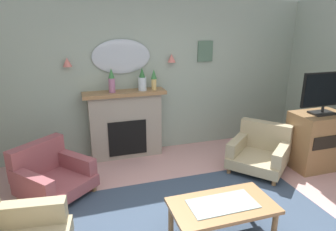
{
  "coord_description": "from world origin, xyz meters",
  "views": [
    {
      "loc": [
        -1.23,
        -2.37,
        2.27
      ],
      "look_at": [
        -0.03,
        1.41,
        1.01
      ],
      "focal_mm": 31.91,
      "sensor_mm": 36.0,
      "label": 1
    }
  ],
  "objects_px": {
    "wall_sconce_left": "(67,62)",
    "coffee_table": "(222,209)",
    "mantel_vase_right": "(142,81)",
    "armchair_in_corner": "(51,174)",
    "fireplace": "(126,125)",
    "wall_sconce_right": "(172,58)",
    "armchair_beside_couch": "(260,151)",
    "tv_flatscreen": "(326,92)",
    "framed_picture": "(205,51)",
    "mantel_vase_left": "(112,81)",
    "wall_mirror": "(121,57)",
    "mantel_vase_centre": "(154,79)",
    "tv_cabinet": "(317,140)"
  },
  "relations": [
    {
      "from": "wall_sconce_left",
      "to": "coffee_table",
      "type": "xyz_separation_m",
      "value": [
        1.45,
        -2.5,
        -1.28
      ]
    },
    {
      "from": "wall_sconce_left",
      "to": "coffee_table",
      "type": "relative_size",
      "value": 0.13
    },
    {
      "from": "mantel_vase_right",
      "to": "armchair_in_corner",
      "type": "relative_size",
      "value": 0.33
    },
    {
      "from": "fireplace",
      "to": "coffee_table",
      "type": "relative_size",
      "value": 1.24
    },
    {
      "from": "wall_sconce_right",
      "to": "coffee_table",
      "type": "relative_size",
      "value": 0.13
    },
    {
      "from": "armchair_beside_couch",
      "to": "tv_flatscreen",
      "type": "bearing_deg",
      "value": -14.45
    },
    {
      "from": "framed_picture",
      "to": "armchair_in_corner",
      "type": "bearing_deg",
      "value": -158.31
    },
    {
      "from": "framed_picture",
      "to": "armchair_beside_couch",
      "type": "distance_m",
      "value": 1.97
    },
    {
      "from": "wall_sconce_left",
      "to": "tv_flatscreen",
      "type": "bearing_deg",
      "value": -21.23
    },
    {
      "from": "armchair_beside_couch",
      "to": "armchair_in_corner",
      "type": "bearing_deg",
      "value": 176.5
    },
    {
      "from": "mantel_vase_left",
      "to": "wall_mirror",
      "type": "xyz_separation_m",
      "value": [
        0.2,
        0.17,
        0.36
      ]
    },
    {
      "from": "mantel_vase_centre",
      "to": "wall_mirror",
      "type": "bearing_deg",
      "value": 161.22
    },
    {
      "from": "mantel_vase_right",
      "to": "framed_picture",
      "type": "distance_m",
      "value": 1.29
    },
    {
      "from": "mantel_vase_centre",
      "to": "framed_picture",
      "type": "distance_m",
      "value": 1.09
    },
    {
      "from": "armchair_in_corner",
      "to": "fireplace",
      "type": "bearing_deg",
      "value": 37.7
    },
    {
      "from": "mantel_vase_left",
      "to": "framed_picture",
      "type": "relative_size",
      "value": 1.1
    },
    {
      "from": "coffee_table",
      "to": "armchair_beside_couch",
      "type": "distance_m",
      "value": 1.87
    },
    {
      "from": "framed_picture",
      "to": "armchair_beside_couch",
      "type": "height_order",
      "value": "framed_picture"
    },
    {
      "from": "wall_mirror",
      "to": "tv_cabinet",
      "type": "relative_size",
      "value": 1.07
    },
    {
      "from": "mantel_vase_right",
      "to": "wall_sconce_left",
      "type": "bearing_deg",
      "value": 174.04
    },
    {
      "from": "mantel_vase_centre",
      "to": "tv_cabinet",
      "type": "distance_m",
      "value": 2.81
    },
    {
      "from": "mantel_vase_left",
      "to": "framed_picture",
      "type": "height_order",
      "value": "framed_picture"
    },
    {
      "from": "wall_mirror",
      "to": "armchair_beside_couch",
      "type": "distance_m",
      "value": 2.7
    },
    {
      "from": "fireplace",
      "to": "tv_cabinet",
      "type": "xyz_separation_m",
      "value": [
        2.83,
        -1.32,
        -0.12
      ]
    },
    {
      "from": "wall_sconce_left",
      "to": "coffee_table",
      "type": "distance_m",
      "value": 3.16
    },
    {
      "from": "mantel_vase_centre",
      "to": "tv_cabinet",
      "type": "height_order",
      "value": "mantel_vase_centre"
    },
    {
      "from": "framed_picture",
      "to": "wall_sconce_left",
      "type": "bearing_deg",
      "value": -178.54
    },
    {
      "from": "tv_cabinet",
      "to": "tv_flatscreen",
      "type": "xyz_separation_m",
      "value": [
        -0.0,
        -0.02,
        0.8
      ]
    },
    {
      "from": "wall_sconce_left",
      "to": "tv_flatscreen",
      "type": "distance_m",
      "value": 3.97
    },
    {
      "from": "fireplace",
      "to": "armchair_in_corner",
      "type": "distance_m",
      "value": 1.52
    },
    {
      "from": "fireplace",
      "to": "mantel_vase_left",
      "type": "xyz_separation_m",
      "value": [
        -0.2,
        -0.03,
        0.78
      ]
    },
    {
      "from": "framed_picture",
      "to": "tv_cabinet",
      "type": "relative_size",
      "value": 0.4
    },
    {
      "from": "wall_sconce_right",
      "to": "armchair_beside_couch",
      "type": "relative_size",
      "value": 0.12
    },
    {
      "from": "armchair_beside_couch",
      "to": "tv_cabinet",
      "type": "xyz_separation_m",
      "value": [
        0.88,
        -0.21,
        0.15
      ]
    },
    {
      "from": "wall_sconce_left",
      "to": "armchair_beside_couch",
      "type": "relative_size",
      "value": 0.12
    },
    {
      "from": "mantel_vase_left",
      "to": "wall_sconce_right",
      "type": "height_order",
      "value": "wall_sconce_right"
    },
    {
      "from": "mantel_vase_right",
      "to": "tv_cabinet",
      "type": "bearing_deg",
      "value": -27.01
    },
    {
      "from": "framed_picture",
      "to": "tv_cabinet",
      "type": "bearing_deg",
      "value": -47.9
    },
    {
      "from": "wall_mirror",
      "to": "tv_flatscreen",
      "type": "xyz_separation_m",
      "value": [
        2.83,
        -1.48,
        -0.46
      ]
    },
    {
      "from": "tv_cabinet",
      "to": "wall_sconce_right",
      "type": "bearing_deg",
      "value": 144.54
    },
    {
      "from": "tv_flatscreen",
      "to": "tv_cabinet",
      "type": "bearing_deg",
      "value": 90.0
    },
    {
      "from": "mantel_vase_left",
      "to": "armchair_in_corner",
      "type": "bearing_deg",
      "value": -137.98
    },
    {
      "from": "mantel_vase_right",
      "to": "tv_cabinet",
      "type": "height_order",
      "value": "mantel_vase_right"
    },
    {
      "from": "mantel_vase_left",
      "to": "tv_cabinet",
      "type": "xyz_separation_m",
      "value": [
        3.03,
        -1.29,
        -0.9
      ]
    },
    {
      "from": "mantel_vase_centre",
      "to": "tv_flatscreen",
      "type": "relative_size",
      "value": 0.41
    },
    {
      "from": "mantel_vase_left",
      "to": "framed_picture",
      "type": "bearing_deg",
      "value": 6.04
    },
    {
      "from": "wall_mirror",
      "to": "armchair_in_corner",
      "type": "bearing_deg",
      "value": -138.26
    },
    {
      "from": "fireplace",
      "to": "mantel_vase_centre",
      "type": "distance_m",
      "value": 0.92
    },
    {
      "from": "fireplace",
      "to": "mantel_vase_centre",
      "type": "height_order",
      "value": "mantel_vase_centre"
    },
    {
      "from": "mantel_vase_centre",
      "to": "wall_mirror",
      "type": "xyz_separation_m",
      "value": [
        -0.5,
        0.17,
        0.36
      ]
    }
  ]
}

